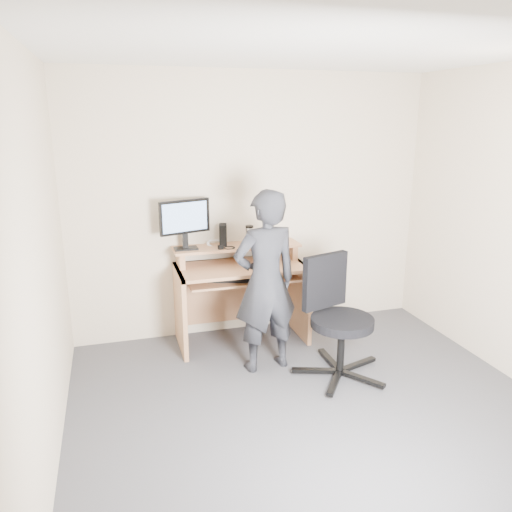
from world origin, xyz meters
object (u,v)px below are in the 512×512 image
desk (239,284)px  office_chair (336,313)px  monitor (185,220)px  person (265,282)px

desk → office_chair: (0.58, -0.90, -0.02)m
desk → monitor: 0.80m
person → monitor: bearing=-60.4°
office_chair → desk: bearing=105.7°
monitor → person: bearing=-69.4°
desk → monitor: monitor is taller
office_chair → person: person is taller
person → office_chair: bearing=146.7°
desk → monitor: (-0.49, 0.06, 0.64)m
office_chair → person: (-0.53, 0.25, 0.24)m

